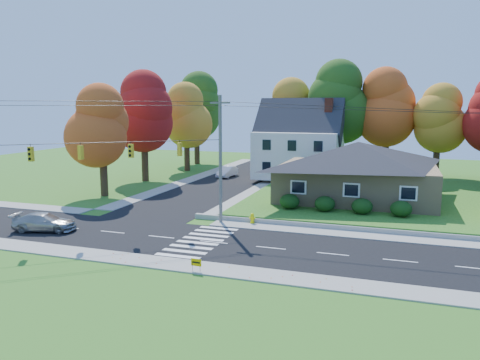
{
  "coord_description": "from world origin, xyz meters",
  "views": [
    {
      "loc": [
        11.55,
        -28.47,
        9.15
      ],
      "look_at": [
        -0.84,
        8.0,
        3.06
      ],
      "focal_mm": 35.0,
      "sensor_mm": 36.0,
      "label": 1
    }
  ],
  "objects_px": {
    "ranch_house": "(357,170)",
    "white_car": "(227,172)",
    "fire_hydrant": "(252,219)",
    "silver_sedan": "(45,222)"
  },
  "relations": [
    {
      "from": "ranch_house",
      "to": "white_car",
      "type": "bearing_deg",
      "value": 145.29
    },
    {
      "from": "ranch_house",
      "to": "fire_hydrant",
      "type": "relative_size",
      "value": 16.7
    },
    {
      "from": "white_car",
      "to": "fire_hydrant",
      "type": "height_order",
      "value": "white_car"
    },
    {
      "from": "fire_hydrant",
      "to": "silver_sedan",
      "type": "bearing_deg",
      "value": -153.42
    },
    {
      "from": "white_car",
      "to": "fire_hydrant",
      "type": "relative_size",
      "value": 4.73
    },
    {
      "from": "ranch_house",
      "to": "fire_hydrant",
      "type": "distance_m",
      "value": 12.83
    },
    {
      "from": "fire_hydrant",
      "to": "ranch_house",
      "type": "bearing_deg",
      "value": 55.85
    },
    {
      "from": "silver_sedan",
      "to": "white_car",
      "type": "relative_size",
      "value": 1.11
    },
    {
      "from": "white_car",
      "to": "silver_sedan",
      "type": "bearing_deg",
      "value": -92.71
    },
    {
      "from": "ranch_house",
      "to": "white_car",
      "type": "relative_size",
      "value": 3.53
    }
  ]
}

